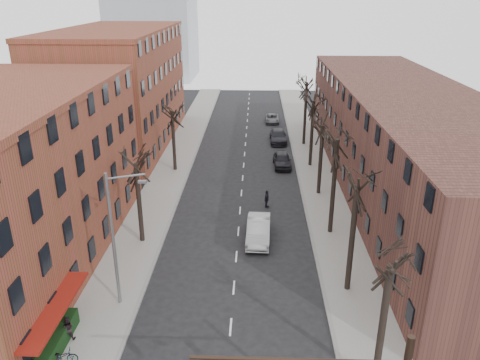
# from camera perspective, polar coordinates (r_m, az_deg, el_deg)

# --- Properties ---
(sidewalk_left) EXTENTS (4.00, 90.00, 0.15)m
(sidewalk_left) POSITION_cam_1_polar(r_m,az_deg,el_deg) (53.72, -8.14, 1.61)
(sidewalk_left) COLOR gray
(sidewalk_left) RESTS_ON ground
(sidewalk_right) EXTENTS (4.00, 90.00, 0.15)m
(sidewalk_right) POSITION_cam_1_polar(r_m,az_deg,el_deg) (53.32, 9.05, 1.40)
(sidewalk_right) COLOR gray
(sidewalk_right) RESTS_ON ground
(building_left_near) EXTENTS (12.00, 26.00, 12.00)m
(building_left_near) POSITION_cam_1_polar(r_m,az_deg,el_deg) (36.51, -26.52, -0.62)
(building_left_near) COLOR brown
(building_left_near) RESTS_ON ground
(building_left_far) EXTENTS (12.00, 28.00, 14.00)m
(building_left_far) POSITION_cam_1_polar(r_m,az_deg,el_deg) (62.15, -14.49, 10.58)
(building_left_far) COLOR brown
(building_left_far) RESTS_ON ground
(building_right) EXTENTS (12.00, 50.00, 10.00)m
(building_right) POSITION_cam_1_polar(r_m,az_deg,el_deg) (48.83, 19.45, 4.56)
(building_right) COLOR #532F26
(building_right) RESTS_ON ground
(awning_left) EXTENTS (1.20, 7.00, 0.15)m
(awning_left) POSITION_cam_1_polar(r_m,az_deg,el_deg) (29.74, -20.81, -18.46)
(awning_left) COLOR maroon
(awning_left) RESTS_ON ground
(hedge) EXTENTS (0.80, 6.00, 1.00)m
(hedge) POSITION_cam_1_polar(r_m,az_deg,el_deg) (28.68, -21.96, -18.69)
(hedge) COLOR black
(hedge) RESTS_ON sidewalk_left
(tree_right_b) EXTENTS (5.20, 5.20, 10.80)m
(tree_right_b) POSITION_cam_1_polar(r_m,az_deg,el_deg) (33.02, 12.89, -12.94)
(tree_right_b) COLOR black
(tree_right_b) RESTS_ON ground
(tree_right_c) EXTENTS (5.20, 5.20, 11.60)m
(tree_right_c) POSITION_cam_1_polar(r_m,az_deg,el_deg) (39.74, 10.89, -6.34)
(tree_right_c) COLOR black
(tree_right_c) RESTS_ON ground
(tree_right_d) EXTENTS (5.20, 5.20, 10.00)m
(tree_right_d) POSITION_cam_1_polar(r_m,az_deg,el_deg) (46.86, 9.51, -1.70)
(tree_right_d) COLOR black
(tree_right_d) RESTS_ON ground
(tree_right_e) EXTENTS (5.20, 5.20, 10.80)m
(tree_right_e) POSITION_cam_1_polar(r_m,az_deg,el_deg) (54.22, 8.51, 1.70)
(tree_right_e) COLOR black
(tree_right_e) RESTS_ON ground
(tree_right_f) EXTENTS (5.20, 5.20, 11.60)m
(tree_right_f) POSITION_cam_1_polar(r_m,az_deg,el_deg) (61.75, 7.75, 4.28)
(tree_right_f) COLOR black
(tree_right_f) RESTS_ON ground
(tree_left_a) EXTENTS (5.20, 5.20, 9.50)m
(tree_left_a) POSITION_cam_1_polar(r_m,az_deg,el_deg) (38.55, -11.78, -7.36)
(tree_left_a) COLOR black
(tree_left_a) RESTS_ON ground
(tree_left_b) EXTENTS (5.20, 5.20, 9.50)m
(tree_left_b) POSITION_cam_1_polar(r_m,az_deg,el_deg) (52.76, -7.89, 1.15)
(tree_left_b) COLOR black
(tree_left_b) RESTS_ON ground
(streetlight) EXTENTS (2.45, 0.22, 9.03)m
(streetlight) POSITION_cam_1_polar(r_m,az_deg,el_deg) (29.29, -14.96, -6.48)
(streetlight) COLOR slate
(streetlight) RESTS_ON ground
(silver_sedan) EXTENTS (2.00, 5.28, 1.72)m
(silver_sedan) POSITION_cam_1_polar(r_m,az_deg,el_deg) (37.67, 2.26, -6.12)
(silver_sedan) COLOR #AAACB1
(silver_sedan) RESTS_ON ground
(parked_car_near) EXTENTS (2.08, 4.80, 1.61)m
(parked_car_near) POSITION_cam_1_polar(r_m,az_deg,el_deg) (53.44, 5.15, 2.47)
(parked_car_near) COLOR black
(parked_car_near) RESTS_ON ground
(parked_car_mid) EXTENTS (2.26, 5.38, 1.55)m
(parked_car_mid) POSITION_cam_1_polar(r_m,az_deg,el_deg) (62.33, 4.68, 5.33)
(parked_car_mid) COLOR black
(parked_car_mid) RESTS_ON ground
(parked_car_far) EXTENTS (2.02, 4.35, 1.21)m
(parked_car_far) POSITION_cam_1_polar(r_m,az_deg,el_deg) (72.00, 3.93, 7.50)
(parked_car_far) COLOR #5B5C63
(parked_car_far) RESTS_ON ground
(pedestrian_b) EXTENTS (0.83, 0.71, 1.50)m
(pedestrian_b) POSITION_cam_1_polar(r_m,az_deg,el_deg) (29.44, -20.28, -16.61)
(pedestrian_b) COLOR black
(pedestrian_b) RESTS_ON sidewalk_left
(pedestrian_crossing) EXTENTS (0.73, 1.08, 1.71)m
(pedestrian_crossing) POSITION_cam_1_polar(r_m,az_deg,el_deg) (43.13, 3.28, -2.33)
(pedestrian_crossing) COLOR black
(pedestrian_crossing) RESTS_ON ground
(bicycle) EXTENTS (1.81, 0.81, 0.92)m
(bicycle) POSITION_cam_1_polar(r_m,az_deg,el_deg) (28.21, -20.96, -19.42)
(bicycle) COLOR gray
(bicycle) RESTS_ON sidewalk_left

